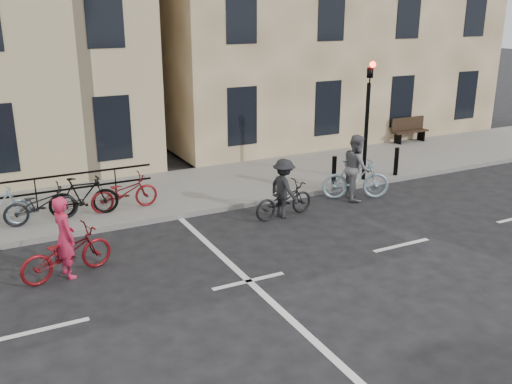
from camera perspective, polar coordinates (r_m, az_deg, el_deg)
name	(u,v)px	position (r m, az deg, el deg)	size (l,w,h in m)	color
ground	(249,281)	(11.74, -0.73, -8.92)	(120.00, 120.00, 0.00)	black
sidewalk	(10,217)	(16.26, -23.39, -2.32)	(46.00, 4.00, 0.15)	slate
traffic_light	(368,106)	(17.72, 11.12, 8.42)	(0.18, 0.30, 3.90)	black
bollard_east	(334,171)	(17.35, 7.81, 2.11)	(0.14, 0.14, 0.90)	black
bollard_west	(396,161)	(18.79, 13.84, 2.99)	(0.14, 0.14, 0.90)	black
bench	(409,129)	(23.64, 15.04, 6.13)	(1.60, 0.41, 0.97)	black
cyclist_pink	(66,249)	(12.34, -18.47, -5.43)	(2.05, 1.15, 1.73)	maroon
cyclist_grey	(356,173)	(16.60, 9.96, 1.86)	(2.02, 1.29, 1.89)	#87A2B0
cyclist_dark	(284,194)	(14.98, 2.79, -0.24)	(1.84, 1.09, 1.58)	black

